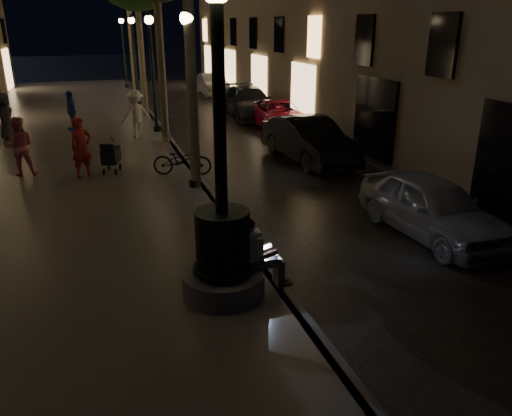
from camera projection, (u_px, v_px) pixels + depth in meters
name	position (u px, v px, depth m)	size (l,w,h in m)	color
ground	(168.00, 140.00, 20.49)	(120.00, 120.00, 0.00)	black
cobble_lane	(238.00, 135.00, 21.36)	(6.00, 45.00, 0.02)	black
promenade	(64.00, 145.00, 19.29)	(8.00, 45.00, 0.20)	#656159
curb_strip	(168.00, 138.00, 20.45)	(0.25, 45.00, 0.20)	#59595B
fountain_lamppost	(223.00, 239.00, 8.20)	(1.40, 1.40, 5.21)	#59595B
seated_man_laptop	(258.00, 251.00, 8.48)	(0.94, 0.32, 1.31)	gray
lamp_curb_a	(189.00, 76.00, 13.04)	(0.36, 0.36, 4.81)	black
lamp_curb_b	(152.00, 57.00, 20.16)	(0.36, 0.36, 4.81)	black
lamp_curb_c	(134.00, 48.00, 27.29)	(0.36, 0.36, 4.81)	black
lamp_curb_d	(123.00, 43.00, 34.41)	(0.36, 0.36, 4.81)	black
stroller	(111.00, 156.00, 15.20)	(0.64, 1.07, 1.08)	black
car_front	(432.00, 207.00, 11.16)	(1.60, 3.98, 1.36)	#A0A4A8
car_second	(309.00, 140.00, 17.13)	(1.60, 4.59, 1.51)	black
car_third	(279.00, 115.00, 22.55)	(2.08, 4.51, 1.25)	maroon
car_rear	(248.00, 103.00, 25.16)	(2.11, 5.18, 1.50)	#2E2E33
car_fifth	(213.00, 85.00, 32.86)	(1.48, 4.25, 1.40)	#A3A39D
pedestrian_red	(81.00, 148.00, 14.66)	(0.65, 0.43, 1.79)	red
pedestrian_pink	(19.00, 146.00, 14.85)	(0.86, 0.67, 1.77)	pink
pedestrian_white	(136.00, 114.00, 19.65)	(1.23, 0.71, 1.90)	white
pedestrian_blue	(71.00, 111.00, 21.12)	(0.99, 0.41, 1.68)	navy
pedestrian_dark	(5.00, 116.00, 19.43)	(0.89, 0.58, 1.82)	#333237
bicycle	(182.00, 160.00, 15.01)	(0.62, 1.76, 0.93)	black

